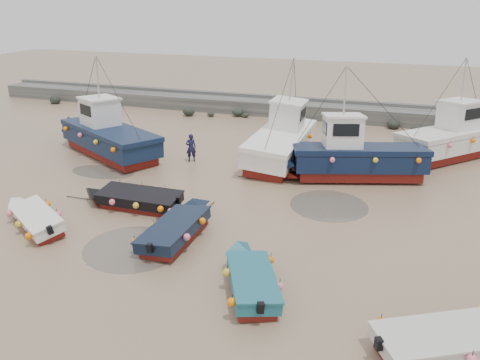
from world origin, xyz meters
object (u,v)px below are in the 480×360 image
object	(u,v)px
dinghy_0	(36,215)
dinghy_3	(462,338)
cabin_boat_1	(282,138)
cabin_boat_2	(348,156)
dinghy_1	(179,226)
cabin_boat_0	(105,134)
dinghy_4	(133,197)
person	(192,161)
dinghy_2	(250,276)
cabin_boat_3	(454,137)

from	to	relation	value
dinghy_0	dinghy_3	size ratio (longest dim) A/B	0.84
cabin_boat_1	dinghy_0	bearing A→B (deg)	-121.40
cabin_boat_2	dinghy_1	bearing A→B (deg)	130.04
cabin_boat_0	dinghy_1	bearing A→B (deg)	-104.97
dinghy_3	dinghy_4	world-z (taller)	same
dinghy_4	person	world-z (taller)	dinghy_4
dinghy_2	cabin_boat_2	distance (m)	12.29
dinghy_3	cabin_boat_3	xyz separation A→B (m)	(1.31, 19.20, 0.82)
dinghy_3	cabin_boat_2	xyz separation A→B (m)	(-4.72, 13.23, 0.79)
dinghy_0	dinghy_2	size ratio (longest dim) A/B	1.00
dinghy_1	cabin_boat_3	world-z (taller)	cabin_boat_3
cabin_boat_3	dinghy_1	bearing A→B (deg)	-84.41
cabin_boat_3	dinghy_4	bearing A→B (deg)	-95.86
cabin_boat_2	dinghy_4	bearing A→B (deg)	110.09
cabin_boat_1	person	size ratio (longest dim) A/B	6.40
dinghy_2	cabin_boat_3	xyz separation A→B (m)	(8.07, 18.08, 0.80)
dinghy_1	cabin_boat_2	xyz separation A→B (m)	(6.04, 9.36, 0.78)
cabin_boat_2	person	size ratio (longest dim) A/B	5.87
dinghy_0	cabin_boat_3	size ratio (longest dim) A/B	0.66
person	dinghy_4	bearing A→B (deg)	58.23
dinghy_4	cabin_boat_2	bearing A→B (deg)	-53.31
dinghy_0	dinghy_3	world-z (taller)	same
dinghy_2	cabin_boat_1	size ratio (longest dim) A/B	0.46
cabin_boat_1	cabin_boat_3	bearing A→B (deg)	19.80
dinghy_1	dinghy_3	world-z (taller)	same
dinghy_2	dinghy_4	distance (m)	8.93
dinghy_1	dinghy_4	xyz separation A→B (m)	(-3.48, 2.13, -0.00)
dinghy_4	dinghy_0	bearing A→B (deg)	135.26
dinghy_4	person	distance (m)	7.20
dinghy_2	cabin_boat_3	bearing A→B (deg)	40.96
dinghy_3	cabin_boat_1	distance (m)	18.16
dinghy_1	person	distance (m)	9.98
dinghy_4	cabin_boat_2	xyz separation A→B (m)	(9.52, 7.23, 0.79)
cabin_boat_0	cabin_boat_3	xyz separation A→B (m)	(21.62, 6.35, 0.05)
dinghy_3	person	world-z (taller)	dinghy_3
dinghy_1	dinghy_3	size ratio (longest dim) A/B	1.01
dinghy_0	dinghy_3	distance (m)	17.57
cabin_boat_0	cabin_boat_3	world-z (taller)	same
cabin_boat_2	dinghy_2	bearing A→B (deg)	153.34
cabin_boat_0	dinghy_4	bearing A→B (deg)	-110.22
dinghy_2	person	size ratio (longest dim) A/B	2.97
dinghy_2	person	world-z (taller)	dinghy_2
dinghy_2	dinghy_4	world-z (taller)	same
cabin_boat_0	cabin_boat_3	size ratio (longest dim) A/B	1.34
dinghy_4	cabin_boat_0	size ratio (longest dim) A/B	0.61
cabin_boat_2	cabin_boat_3	bearing A→B (deg)	-62.40
dinghy_0	person	bearing A→B (deg)	15.82
dinghy_0	cabin_boat_1	world-z (taller)	cabin_boat_1
dinghy_2	dinghy_3	size ratio (longest dim) A/B	0.85
dinghy_1	cabin_boat_0	size ratio (longest dim) A/B	0.59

